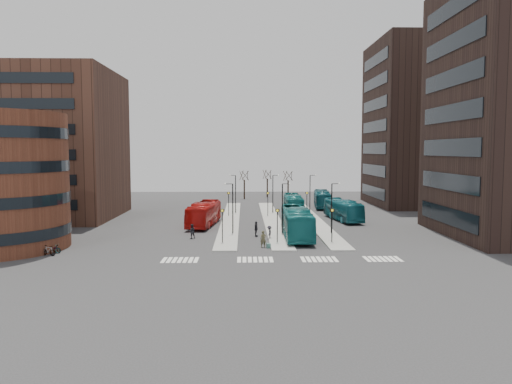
{
  "coord_description": "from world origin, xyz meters",
  "views": [
    {
      "loc": [
        -2.0,
        -41.86,
        10.23
      ],
      "look_at": [
        -0.54,
        19.92,
        5.0
      ],
      "focal_mm": 35.0,
      "sensor_mm": 36.0,
      "label": 1
    }
  ],
  "objects_px": {
    "teal_bus_a": "(297,223)",
    "traveller": "(263,239)",
    "suitcase": "(269,246)",
    "teal_bus_b": "(293,204)",
    "bicycle_near": "(53,249)",
    "commuter_a": "(192,231)",
    "commuter_c": "(269,233)",
    "teal_bus_c": "(343,210)",
    "bicycle_far": "(53,249)",
    "commuter_b": "(256,229)",
    "red_bus": "(204,214)",
    "bicycle_mid": "(48,251)",
    "teal_bus_d": "(322,199)"
  },
  "relations": [
    {
      "from": "red_bus",
      "to": "teal_bus_b",
      "type": "xyz_separation_m",
      "value": [
        13.45,
        13.35,
        -0.1
      ]
    },
    {
      "from": "teal_bus_c",
      "to": "bicycle_mid",
      "type": "xyz_separation_m",
      "value": [
        -33.36,
        -23.65,
        -1.01
      ]
    },
    {
      "from": "commuter_b",
      "to": "commuter_a",
      "type": "bearing_deg",
      "value": 91.63
    },
    {
      "from": "teal_bus_a",
      "to": "bicycle_near",
      "type": "distance_m",
      "value": 26.47
    },
    {
      "from": "teal_bus_a",
      "to": "teal_bus_b",
      "type": "relative_size",
      "value": 1.18
    },
    {
      "from": "commuter_a",
      "to": "bicycle_mid",
      "type": "relative_size",
      "value": 1.0
    },
    {
      "from": "teal_bus_c",
      "to": "bicycle_mid",
      "type": "bearing_deg",
      "value": -152.73
    },
    {
      "from": "red_bus",
      "to": "bicycle_far",
      "type": "relative_size",
      "value": 6.78
    },
    {
      "from": "commuter_a",
      "to": "bicycle_far",
      "type": "height_order",
      "value": "commuter_a"
    },
    {
      "from": "teal_bus_b",
      "to": "traveller",
      "type": "xyz_separation_m",
      "value": [
        -6.0,
        -28.75,
        -0.62
      ]
    },
    {
      "from": "teal_bus_a",
      "to": "teal_bus_c",
      "type": "bearing_deg",
      "value": 61.02
    },
    {
      "from": "suitcase",
      "to": "teal_bus_a",
      "type": "relative_size",
      "value": 0.04
    },
    {
      "from": "red_bus",
      "to": "teal_bus_a",
      "type": "height_order",
      "value": "teal_bus_a"
    },
    {
      "from": "bicycle_near",
      "to": "bicycle_far",
      "type": "height_order",
      "value": "bicycle_far"
    },
    {
      "from": "teal_bus_a",
      "to": "teal_bus_d",
      "type": "bearing_deg",
      "value": 76.83
    },
    {
      "from": "teal_bus_d",
      "to": "teal_bus_b",
      "type": "bearing_deg",
      "value": -122.82
    },
    {
      "from": "traveller",
      "to": "bicycle_near",
      "type": "height_order",
      "value": "traveller"
    },
    {
      "from": "commuter_a",
      "to": "commuter_c",
      "type": "distance_m",
      "value": 8.97
    },
    {
      "from": "red_bus",
      "to": "bicycle_near",
      "type": "relative_size",
      "value": 7.53
    },
    {
      "from": "suitcase",
      "to": "commuter_a",
      "type": "height_order",
      "value": "commuter_a"
    },
    {
      "from": "suitcase",
      "to": "commuter_c",
      "type": "distance_m",
      "value": 5.26
    },
    {
      "from": "teal_bus_d",
      "to": "bicycle_near",
      "type": "relative_size",
      "value": 7.08
    },
    {
      "from": "teal_bus_d",
      "to": "bicycle_near",
      "type": "bearing_deg",
      "value": -124.75
    },
    {
      "from": "suitcase",
      "to": "teal_bus_b",
      "type": "bearing_deg",
      "value": 59.76
    },
    {
      "from": "suitcase",
      "to": "red_bus",
      "type": "distance_m",
      "value": 17.72
    },
    {
      "from": "traveller",
      "to": "commuter_c",
      "type": "height_order",
      "value": "traveller"
    },
    {
      "from": "suitcase",
      "to": "teal_bus_b",
      "type": "distance_m",
      "value": 29.64
    },
    {
      "from": "bicycle_near",
      "to": "traveller",
      "type": "bearing_deg",
      "value": -70.8
    },
    {
      "from": "teal_bus_a",
      "to": "traveller",
      "type": "height_order",
      "value": "teal_bus_a"
    },
    {
      "from": "suitcase",
      "to": "bicycle_near",
      "type": "distance_m",
      "value": 21.62
    },
    {
      "from": "teal_bus_b",
      "to": "bicycle_mid",
      "type": "height_order",
      "value": "teal_bus_b"
    },
    {
      "from": "commuter_b",
      "to": "commuter_c",
      "type": "bearing_deg",
      "value": -149.39
    },
    {
      "from": "teal_bus_c",
      "to": "bicycle_far",
      "type": "distance_m",
      "value": 40.22
    },
    {
      "from": "teal_bus_c",
      "to": "commuter_a",
      "type": "relative_size",
      "value": 6.43
    },
    {
      "from": "traveller",
      "to": "teal_bus_d",
      "type": "bearing_deg",
      "value": 70.25
    },
    {
      "from": "commuter_b",
      "to": "commuter_c",
      "type": "distance_m",
      "value": 2.36
    },
    {
      "from": "teal_bus_a",
      "to": "commuter_b",
      "type": "height_order",
      "value": "teal_bus_a"
    },
    {
      "from": "commuter_c",
      "to": "bicycle_far",
      "type": "distance_m",
      "value": 23.05
    },
    {
      "from": "teal_bus_d",
      "to": "suitcase",
      "type": "bearing_deg",
      "value": -101.58
    },
    {
      "from": "teal_bus_a",
      "to": "teal_bus_c",
      "type": "height_order",
      "value": "teal_bus_a"
    },
    {
      "from": "suitcase",
      "to": "teal_bus_c",
      "type": "distance_m",
      "value": 23.59
    },
    {
      "from": "suitcase",
      "to": "teal_bus_b",
      "type": "xyz_separation_m",
      "value": [
        5.46,
        29.11,
        1.26
      ]
    },
    {
      "from": "commuter_a",
      "to": "commuter_c",
      "type": "relative_size",
      "value": 1.1
    },
    {
      "from": "teal_bus_a",
      "to": "teal_bus_b",
      "type": "xyz_separation_m",
      "value": [
        1.86,
        22.96,
        -0.27
      ]
    },
    {
      "from": "bicycle_near",
      "to": "bicycle_far",
      "type": "distance_m",
      "value": 0.04
    },
    {
      "from": "red_bus",
      "to": "teal_bus_b",
      "type": "distance_m",
      "value": 18.95
    },
    {
      "from": "commuter_b",
      "to": "bicycle_far",
      "type": "distance_m",
      "value": 22.36
    },
    {
      "from": "commuter_a",
      "to": "traveller",
      "type": "bearing_deg",
      "value": 130.37
    },
    {
      "from": "teal_bus_c",
      "to": "commuter_b",
      "type": "height_order",
      "value": "teal_bus_c"
    },
    {
      "from": "commuter_a",
      "to": "bicycle_far",
      "type": "bearing_deg",
      "value": 16.08
    }
  ]
}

